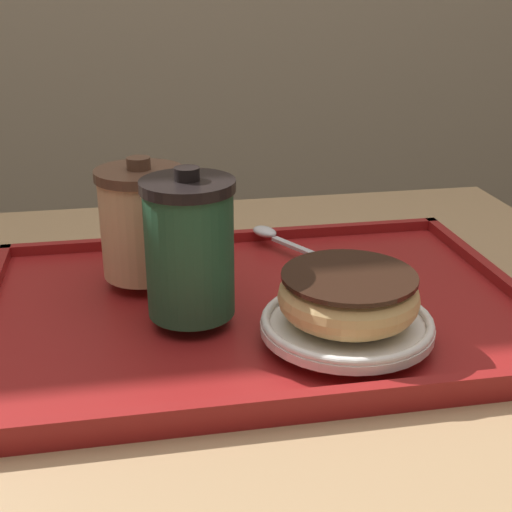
# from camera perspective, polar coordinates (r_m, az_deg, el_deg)

# --- Properties ---
(cafe_table) EXTENTS (0.92, 0.80, 0.76)m
(cafe_table) POSITION_cam_1_polar(r_m,az_deg,el_deg) (0.79, -2.31, -17.21)
(cafe_table) COLOR tan
(cafe_table) RESTS_ON ground_plane
(serving_tray) EXTENTS (0.54, 0.37, 0.02)m
(serving_tray) POSITION_cam_1_polar(r_m,az_deg,el_deg) (0.71, -0.00, -4.26)
(serving_tray) COLOR maroon
(serving_tray) RESTS_ON cafe_table
(coffee_cup_front) EXTENTS (0.08, 0.08, 0.14)m
(coffee_cup_front) POSITION_cam_1_polar(r_m,az_deg,el_deg) (0.64, -5.33, 0.71)
(coffee_cup_front) COLOR #235638
(coffee_cup_front) RESTS_ON serving_tray
(coffee_cup_rear) EXTENTS (0.09, 0.09, 0.12)m
(coffee_cup_rear) POSITION_cam_1_polar(r_m,az_deg,el_deg) (0.74, -9.09, 2.74)
(coffee_cup_rear) COLOR #E0B784
(coffee_cup_rear) RESTS_ON serving_tray
(plate_with_chocolate_donut) EXTENTS (0.15, 0.15, 0.01)m
(plate_with_chocolate_donut) POSITION_cam_1_polar(r_m,az_deg,el_deg) (0.64, 7.28, -5.37)
(plate_with_chocolate_donut) COLOR white
(plate_with_chocolate_donut) RESTS_ON serving_tray
(donut_chocolate_glazed) EXTENTS (0.12, 0.12, 0.04)m
(donut_chocolate_glazed) POSITION_cam_1_polar(r_m,az_deg,el_deg) (0.62, 7.40, -3.12)
(donut_chocolate_glazed) COLOR #DBB270
(donut_chocolate_glazed) RESTS_ON plate_with_chocolate_donut
(spoon) EXTENTS (0.09, 0.14, 0.01)m
(spoon) POSITION_cam_1_polar(r_m,az_deg,el_deg) (0.83, 1.76, 1.46)
(spoon) COLOR silver
(spoon) RESTS_ON serving_tray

